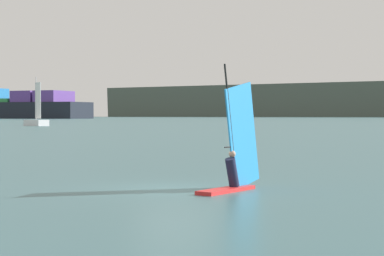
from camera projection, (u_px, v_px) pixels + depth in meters
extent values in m
plane|color=#386066|center=(174.00, 189.00, 22.40)|extent=(4000.00, 4000.00, 0.00)
cube|color=red|center=(226.00, 190.00, 21.67)|extent=(1.27, 2.66, 0.12)
cylinder|color=black|center=(231.00, 126.00, 21.85)|extent=(0.27, 0.76, 3.85)
cube|color=#268CD8|center=(242.00, 136.00, 22.44)|extent=(0.62, 2.06, 3.48)
cylinder|color=black|center=(238.00, 147.00, 22.21)|extent=(0.46, 1.51, 0.04)
cylinder|color=#191E38|center=(232.00, 172.00, 21.95)|extent=(0.46, 0.64, 0.97)
sphere|color=tan|center=(232.00, 154.00, 21.94)|extent=(0.22, 0.22, 0.22)
cube|color=#2D8C47|center=(9.00, 101.00, 495.73)|extent=(18.50, 27.62, 2.60)
cube|color=#59388C|center=(31.00, 97.00, 488.43)|extent=(18.50, 27.62, 7.80)
cube|color=#59388C|center=(54.00, 97.00, 481.17)|extent=(18.50, 27.62, 7.80)
cube|color=#4C564C|center=(287.00, 104.00, 1099.52)|extent=(1438.65, 738.09, 41.18)
cube|color=white|center=(36.00, 123.00, 154.37)|extent=(7.21, 5.66, 1.35)
cylinder|color=#B2B2B7|center=(36.00, 98.00, 154.27)|extent=(0.16, 0.16, 9.47)
cube|color=white|center=(38.00, 100.00, 153.67)|extent=(2.13, 1.26, 7.95)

